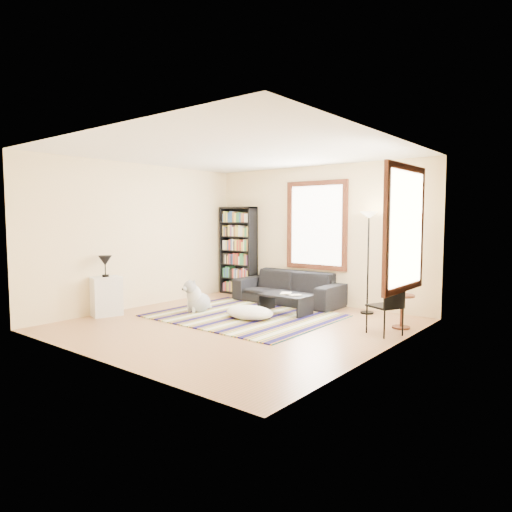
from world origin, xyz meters
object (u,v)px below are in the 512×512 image
Objects in this scene: floor_cushion at (250,312)px; folding_chair at (385,306)px; side_table at (401,311)px; white_cabinet at (106,296)px; dog at (199,296)px; sofa at (288,287)px; coffee_table at (285,304)px; floor_lamp at (368,263)px; bookshelf at (238,251)px.

floor_cushion is 2.33m from folding_chair.
floor_cushion is 2.51m from side_table.
white_cabinet is (-4.45, -1.84, -0.08)m from folding_chair.
floor_cushion is at bearing 13.80° from dog.
side_table is at bearing -13.82° from sofa.
sofa is 3.53m from white_cabinet.
floor_cushion is at bearing -144.70° from folding_chair.
white_cabinet is at bearing -139.16° from coffee_table.
folding_chair is at bearing 38.56° from white_cabinet.
folding_chair is 1.42× the size of dog.
dog is (-0.80, -1.74, -0.03)m from sofa.
coffee_table is 0.76m from floor_cushion.
dog is at bearing -143.54° from floor_lamp.
floor_cushion is 1.65× the size of side_table.
coffee_table is 1.61m from dog.
sofa is 1.13× the size of bookshelf.
side_table is at bearing -11.88° from bookshelf.
floor_lamp is (3.27, -0.17, -0.07)m from bookshelf.
floor_cushion is 2.34m from floor_lamp.
dog is at bearing -115.25° from sofa.
coffee_table is 1.01× the size of floor_cushion.
sofa is 1.80m from floor_lamp.
floor_cushion is (1.87, -1.86, -0.89)m from bookshelf.
dog is at bearing -147.16° from coffee_table.
floor_cushion is 1.03× the size of folding_chair.
folding_chair is at bearing 15.82° from dog.
folding_chair is 1.23× the size of white_cabinet.
folding_chair is at bearing -95.33° from side_table.
bookshelf is 3.27m from floor_lamp.
side_table is 0.56m from folding_chair.
folding_chair is (2.01, -0.27, 0.25)m from coffee_table.
sofa is at bearing 100.62° from floor_cushion.
floor_lamp reaches higher than side_table.
sofa is 1.63m from floor_cushion.
folding_chair reaches higher than dog.
side_table is 3.59m from dog.
floor_lamp is 1.59m from folding_chair.
dog is (-2.50, -1.84, -0.63)m from floor_lamp.
side_table is at bearing -37.93° from floor_lamp.
folding_chair reaches higher than floor_cushion.
side_table is at bearing 22.96° from floor_cushion.
floor_lamp is at bearing 42.16° from dog.
side_table is 0.63× the size of folding_chair.
side_table is (4.18, -0.88, -0.73)m from bookshelf.
floor_cushion is 1.47× the size of dog.
floor_cushion is 1.12m from dog.
coffee_table is at bearing -28.37° from bookshelf.
sofa is 1.73m from bookshelf.
bookshelf is at bearing 135.18° from floor_cushion.
dog is (-3.35, -0.60, -0.13)m from folding_chair.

